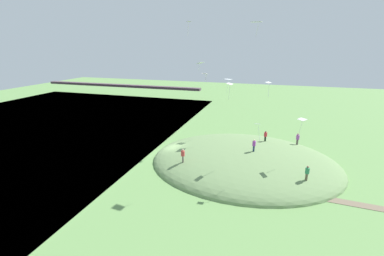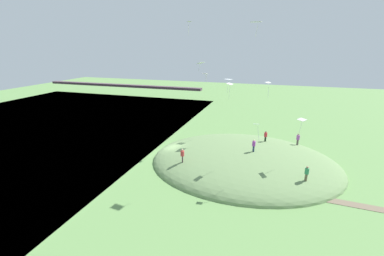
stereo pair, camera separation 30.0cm
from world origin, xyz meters
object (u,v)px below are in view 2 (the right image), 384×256
Objects in this scene: kite_2 at (206,74)px; kite_5 at (256,22)px; person_with_child at (254,144)px; kite_3 at (228,80)px; kite_4 at (257,126)px; kite_8 at (230,85)px; person_watching_kites at (298,138)px; person_walking_path at (182,154)px; kite_1 at (302,121)px; kite_0 at (201,63)px; kite_9 at (205,74)px; person_near_shore at (266,135)px; kite_7 at (268,84)px; person_on_hilltop at (307,172)px; kite_6 at (189,23)px.

kite_2 is 0.67× the size of kite_5.
kite_3 is (-5.01, 7.43, 7.22)m from person_with_child.
kite_2 is at bearing 130.08° from kite_4.
kite_4 is 0.83× the size of kite_8.
kite_3 reaches higher than person_watching_kites.
person_watching_kites is 18.70m from kite_5.
person_with_child is 0.94× the size of person_walking_path.
kite_1 is 14.67m from kite_2.
kite_0 is 6.76m from kite_8.
kite_9 is (-9.59, 14.44, 3.73)m from kite_4.
kite_2 is at bearing 134.84° from person_near_shore.
kite_9 is (-10.30, 3.63, 8.18)m from person_near_shore.
person_on_hilltop is at bearing -37.47° from kite_7.
kite_6 reaches higher than kite_7.
person_on_hilltop is 1.21× the size of kite_0.
kite_0 reaches higher than person_with_child.
person_near_shore is 1.51× the size of kite_2.
person_watching_kites is 4.78m from person_near_shore.
kite_7 reaches higher than person_walking_path.
kite_9 reaches higher than person_walking_path.
kite_5 is 16.71m from kite_6.
kite_4 is at bearing -64.99° from kite_8.
kite_9 is (-0.84, 13.22, 8.50)m from person_walking_path.
kite_2 is 3.71m from kite_8.
kite_0 is 5.08m from kite_3.
kite_2 is at bearing 155.74° from kite_1.
person_near_shore is at bearing 76.21° from kite_5.
kite_8 reaches higher than person_walking_path.
kite_8 is at bearing -75.41° from kite_3.
person_on_hilltop is 1.48× the size of kite_9.
person_walking_path is at bearing 11.20° from person_watching_kites.
kite_5 is at bearing -48.49° from kite_0.
kite_8 reaches higher than person_with_child.
kite_9 is at bearing -8.77° from person_on_hilltop.
kite_5 is at bearing -46.44° from kite_6.
kite_9 reaches higher than kite_8.
kite_4 is 23.05m from kite_6.
kite_8 is (-9.40, 6.26, 2.82)m from kite_1.
kite_1 is at bearing -112.47° from person_near_shore.
kite_6 reaches higher than kite_0.
kite_6 is (-4.42, 5.78, 7.36)m from kite_2.
kite_0 is 0.74× the size of kite_4.
kite_3 reaches higher than kite_1.
kite_2 is (-12.81, 5.77, 4.21)m from kite_1.
person_walking_path is at bearing 32.00° from person_on_hilltop.
kite_1 is at bearing -33.10° from kite_0.
kite_3 reaches higher than kite_8.
kite_1 reaches higher than person_with_child.
kite_5 is at bearing -156.01° from person_near_shore.
kite_6 is at bearing 142.10° from kite_0.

